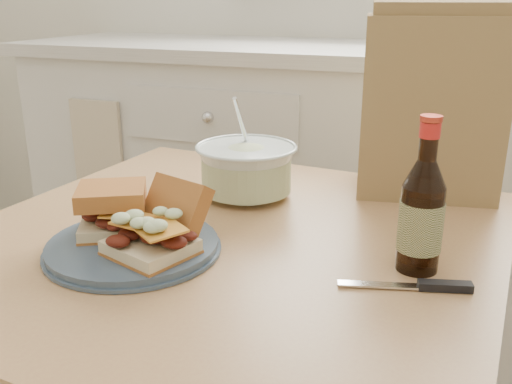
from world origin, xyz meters
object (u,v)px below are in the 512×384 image
(plate, at_px, (133,246))
(paper_bag, at_px, (430,107))
(beer_bottle, at_px, (421,214))
(dining_table, at_px, (228,291))
(coleslaw_bowl, at_px, (246,171))

(plate, bearing_deg, paper_bag, 49.72)
(plate, relative_size, beer_bottle, 1.17)
(dining_table, bearing_deg, coleslaw_bowl, 106.95)
(plate, distance_m, paper_bag, 0.62)
(plate, bearing_deg, coleslaw_bowl, 77.18)
(plate, distance_m, beer_bottle, 0.43)
(plate, xyz_separation_m, coleslaw_bowl, (0.07, 0.30, 0.04))
(beer_bottle, bearing_deg, paper_bag, 114.41)
(coleslaw_bowl, bearing_deg, plate, -102.82)
(beer_bottle, height_order, paper_bag, paper_bag)
(beer_bottle, distance_m, paper_bag, 0.37)
(dining_table, height_order, beer_bottle, beer_bottle)
(plate, height_order, beer_bottle, beer_bottle)
(coleslaw_bowl, distance_m, paper_bag, 0.38)
(dining_table, distance_m, beer_bottle, 0.36)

